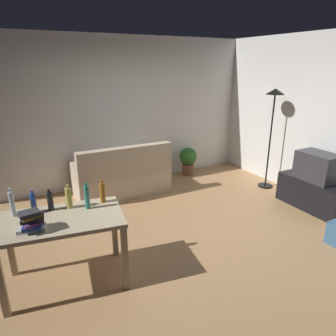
{
  "coord_description": "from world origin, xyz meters",
  "views": [
    {
      "loc": [
        -1.88,
        -3.29,
        2.22
      ],
      "look_at": [
        0.1,
        0.5,
        0.75
      ],
      "focal_mm": 32.74,
      "sensor_mm": 36.0,
      "label": 1
    }
  ],
  "objects_px": {
    "torchiere_lamp": "(273,112)",
    "bottle_squat": "(69,198)",
    "bottle_dark": "(50,201)",
    "book_stack": "(32,222)",
    "bottle_tall": "(87,197)",
    "bottle_blue": "(33,203)",
    "potted_plant": "(188,159)",
    "tv_stand": "(313,194)",
    "bottle_clear": "(12,204)",
    "bottle_amber": "(102,192)",
    "couch": "(122,177)",
    "tv": "(318,167)",
    "desk": "(63,227)"
  },
  "relations": [
    {
      "from": "bottle_dark",
      "to": "bottle_tall",
      "type": "xyz_separation_m",
      "value": [
        0.35,
        -0.14,
        0.03
      ]
    },
    {
      "from": "tv_stand",
      "to": "bottle_clear",
      "type": "bearing_deg",
      "value": 86.52
    },
    {
      "from": "tv",
      "to": "bottle_squat",
      "type": "xyz_separation_m",
      "value": [
        -3.7,
        0.19,
        0.18
      ]
    },
    {
      "from": "tv_stand",
      "to": "bottle_squat",
      "type": "height_order",
      "value": "bottle_squat"
    },
    {
      "from": "bottle_dark",
      "to": "book_stack",
      "type": "height_order",
      "value": "bottle_dark"
    },
    {
      "from": "couch",
      "to": "bottle_amber",
      "type": "xyz_separation_m",
      "value": [
        -0.83,
        -1.81,
        0.57
      ]
    },
    {
      "from": "bottle_dark",
      "to": "bottle_squat",
      "type": "distance_m",
      "value": 0.19
    },
    {
      "from": "bottle_tall",
      "to": "book_stack",
      "type": "relative_size",
      "value": 1.1
    },
    {
      "from": "bottle_tall",
      "to": "book_stack",
      "type": "height_order",
      "value": "bottle_tall"
    },
    {
      "from": "potted_plant",
      "to": "bottle_dark",
      "type": "bearing_deg",
      "value": -144.89
    },
    {
      "from": "bottle_blue",
      "to": "book_stack",
      "type": "bearing_deg",
      "value": -97.5
    },
    {
      "from": "couch",
      "to": "bottle_clear",
      "type": "bearing_deg",
      "value": 45.02
    },
    {
      "from": "torchiere_lamp",
      "to": "book_stack",
      "type": "xyz_separation_m",
      "value": [
        -4.09,
        -1.16,
        -0.56
      ]
    },
    {
      "from": "tv",
      "to": "potted_plant",
      "type": "relative_size",
      "value": 1.05
    },
    {
      "from": "tv",
      "to": "couch",
      "type": "bearing_deg",
      "value": 51.8
    },
    {
      "from": "torchiere_lamp",
      "to": "bottle_amber",
      "type": "bearing_deg",
      "value": -165.69
    },
    {
      "from": "couch",
      "to": "tv_stand",
      "type": "distance_m",
      "value": 3.2
    },
    {
      "from": "desk",
      "to": "bottle_amber",
      "type": "height_order",
      "value": "bottle_amber"
    },
    {
      "from": "bottle_blue",
      "to": "bottle_amber",
      "type": "xyz_separation_m",
      "value": [
        0.7,
        -0.08,
        0.01
      ]
    },
    {
      "from": "torchiere_lamp",
      "to": "bottle_squat",
      "type": "height_order",
      "value": "torchiere_lamp"
    },
    {
      "from": "bottle_dark",
      "to": "bottle_tall",
      "type": "distance_m",
      "value": 0.38
    },
    {
      "from": "tv_stand",
      "to": "bottle_dark",
      "type": "xyz_separation_m",
      "value": [
        -3.88,
        0.23,
        0.62
      ]
    },
    {
      "from": "tv_stand",
      "to": "book_stack",
      "type": "xyz_separation_m",
      "value": [
        -4.09,
        -0.14,
        0.61
      ]
    },
    {
      "from": "couch",
      "to": "desk",
      "type": "relative_size",
      "value": 1.26
    },
    {
      "from": "book_stack",
      "to": "tv",
      "type": "bearing_deg",
      "value": 1.93
    },
    {
      "from": "torchiere_lamp",
      "to": "bottle_tall",
      "type": "distance_m",
      "value": 3.69
    },
    {
      "from": "couch",
      "to": "bottle_amber",
      "type": "height_order",
      "value": "bottle_amber"
    },
    {
      "from": "potted_plant",
      "to": "bottle_clear",
      "type": "relative_size",
      "value": 1.9
    },
    {
      "from": "bottle_blue",
      "to": "bottle_dark",
      "type": "xyz_separation_m",
      "value": [
        0.16,
        -0.02,
        -0.0
      ]
    },
    {
      "from": "desk",
      "to": "bottle_amber",
      "type": "xyz_separation_m",
      "value": [
        0.47,
        0.17,
        0.23
      ]
    },
    {
      "from": "torchiere_lamp",
      "to": "bottle_tall",
      "type": "bearing_deg",
      "value": -165.2
    },
    {
      "from": "potted_plant",
      "to": "bottle_squat",
      "type": "xyz_separation_m",
      "value": [
        -2.75,
        -2.1,
        0.55
      ]
    },
    {
      "from": "tv",
      "to": "bottle_dark",
      "type": "distance_m",
      "value": 3.89
    },
    {
      "from": "bottle_dark",
      "to": "bottle_clear",
      "type": "bearing_deg",
      "value": 175.82
    },
    {
      "from": "tv",
      "to": "bottle_clear",
      "type": "relative_size",
      "value": 2.0
    },
    {
      "from": "bottle_squat",
      "to": "potted_plant",
      "type": "bearing_deg",
      "value": 37.36
    },
    {
      "from": "book_stack",
      "to": "bottle_clear",
      "type": "bearing_deg",
      "value": 109.61
    },
    {
      "from": "tv",
      "to": "book_stack",
      "type": "distance_m",
      "value": 4.1
    },
    {
      "from": "torchiere_lamp",
      "to": "bottle_blue",
      "type": "relative_size",
      "value": 7.52
    },
    {
      "from": "bottle_blue",
      "to": "book_stack",
      "type": "distance_m",
      "value": 0.39
    },
    {
      "from": "couch",
      "to": "bottle_clear",
      "type": "height_order",
      "value": "bottle_clear"
    },
    {
      "from": "potted_plant",
      "to": "bottle_clear",
      "type": "height_order",
      "value": "bottle_clear"
    },
    {
      "from": "tv",
      "to": "torchiere_lamp",
      "type": "relative_size",
      "value": 0.33
    },
    {
      "from": "bottle_clear",
      "to": "bottle_blue",
      "type": "bearing_deg",
      "value": -1.49
    },
    {
      "from": "bottle_clear",
      "to": "couch",
      "type": "bearing_deg",
      "value": 45.02
    },
    {
      "from": "torchiere_lamp",
      "to": "bottle_tall",
      "type": "height_order",
      "value": "torchiere_lamp"
    },
    {
      "from": "tv_stand",
      "to": "potted_plant",
      "type": "height_order",
      "value": "potted_plant"
    },
    {
      "from": "bottle_amber",
      "to": "bottle_blue",
      "type": "bearing_deg",
      "value": 173.06
    },
    {
      "from": "desk",
      "to": "torchiere_lamp",
      "type": "bearing_deg",
      "value": 23.31
    },
    {
      "from": "potted_plant",
      "to": "tv",
      "type": "bearing_deg",
      "value": -67.41
    }
  ]
}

